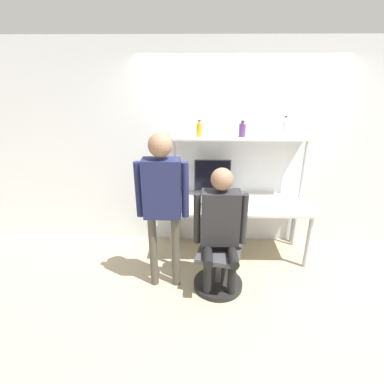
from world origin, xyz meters
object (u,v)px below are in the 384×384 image
Objects in this scene: person_seated at (221,222)px; bottle_amber at (199,130)px; cell_phone at (237,208)px; monitor at (212,177)px; person_standing at (162,194)px; bottle_purple at (242,130)px; bottle_clear at (285,128)px; office_chair at (219,263)px; laptop at (215,203)px.

person_seated is 7.07× the size of bottle_amber.
person_seated reaches higher than cell_phone.
person_standing reaches higher than monitor.
bottle_purple is at bearing -0.00° from bottle_amber.
bottle_clear is 0.52m from bottle_purple.
bottle_clear reaches higher than person_seated.
cell_phone is at bearing 65.03° from office_chair.
person_standing is at bearing -149.36° from cell_phone.
person_seated is at bearing -75.74° from bottle_amber.
bottle_amber is (-1.04, 0.00, -0.02)m from bottle_clear.
office_chair is 1.06m from person_standing.
bottle_purple is (0.35, -0.01, 0.62)m from monitor.
bottle_amber is (-0.20, 0.35, 0.83)m from laptop.
monitor is 2.55× the size of bottle_purple.
office_chair is 0.56m from person_seated.
cell_phone is 1.13m from bottle_clear.
person_seated is 7.21× the size of bottle_purple.
person_seated is at bearing -108.28° from bottle_purple.
office_chair is at bearing -114.97° from cell_phone.
person_standing is at bearing -113.68° from bottle_amber.
laptop is at bearing 41.95° from person_standing.
bottle_purple is at bearing -180.00° from bottle_clear.
monitor is 0.54× the size of office_chair.
cell_phone is 1.06m from person_standing.
bottle_purple reaches higher than person_seated.
bottle_clear reaches higher than bottle_amber.
cell_phone is 1.07m from bottle_amber.
office_chair is at bearing 0.61° from person_standing.
monitor is 0.28× the size of person_standing.
bottle_purple is (-0.52, -0.00, -0.02)m from bottle_clear.
person_seated reaches higher than monitor.
office_chair is 4.71× the size of bottle_purple.
bottle_purple is at bearing 71.72° from person_seated.
laptop is at bearing 94.28° from office_chair.
person_seated reaches higher than office_chair.
person_seated is 0.80× the size of person_standing.
bottle_amber is at bearing 180.00° from bottle_clear.
bottle_purple is at bearing 71.38° from office_chair.
bottle_purple is at bearing 43.65° from person_standing.
bottle_amber reaches higher than office_chair.
cell_phone is 0.11× the size of person_seated.
cell_phone is 0.72m from office_chair.
bottle_amber reaches higher than cell_phone.
office_chair reaches higher than cell_phone.
bottle_clear is at bearing 0.00° from bottle_amber.
person_seated is 1.46m from bottle_clear.
bottle_clear is 1.26× the size of bottle_amber.
office_chair is 1.62m from bottle_purple.
bottle_amber reaches higher than person_seated.
bottle_clear reaches higher than person_standing.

